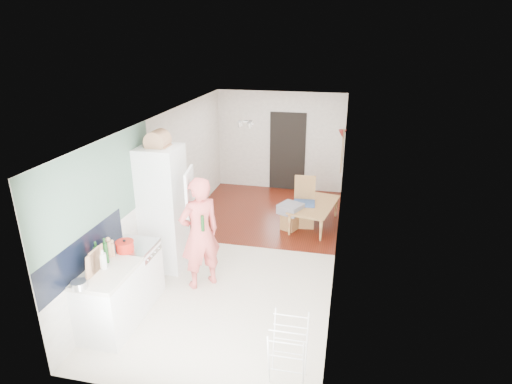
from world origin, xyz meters
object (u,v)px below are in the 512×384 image
at_px(dining_table, 315,217).
at_px(dining_chair, 304,202).
at_px(drying_rack, 288,351).
at_px(person, 199,224).
at_px(stool, 290,221).

height_order(dining_table, dining_chair, dining_chair).
height_order(dining_table, drying_rack, drying_rack).
height_order(person, dining_table, person).
xyz_separation_m(dining_table, dining_chair, (-0.24, -0.02, 0.31)).
relative_size(person, dining_table, 1.82).
height_order(dining_chair, drying_rack, dining_chair).
height_order(person, dining_chair, person).
height_order(dining_chair, stool, dining_chair).
xyz_separation_m(stool, drying_rack, (0.56, -4.04, 0.21)).
height_order(stool, drying_rack, drying_rack).
distance_m(dining_chair, stool, 0.49).
bearing_deg(stool, drying_rack, -82.14).
xyz_separation_m(dining_table, drying_rack, (0.07, -4.33, 0.19)).
bearing_deg(drying_rack, dining_table, 90.35).
distance_m(dining_table, dining_chair, 0.39).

